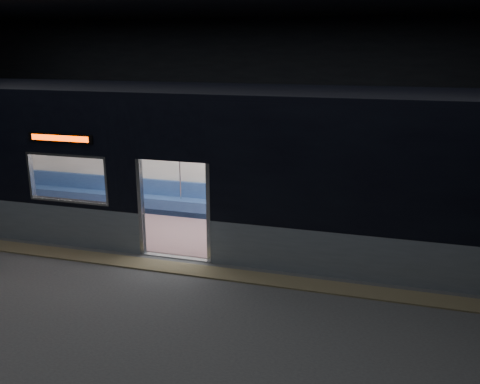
% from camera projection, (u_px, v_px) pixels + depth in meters
% --- Properties ---
extents(station_floor, '(24.00, 14.00, 0.01)m').
position_uv_depth(station_floor, '(154.00, 279.00, 9.51)').
color(station_floor, '#47494C').
rests_on(station_floor, ground).
extents(station_envelope, '(24.00, 14.00, 5.00)m').
position_uv_depth(station_envelope, '(144.00, 80.00, 8.49)').
color(station_envelope, black).
rests_on(station_envelope, station_floor).
extents(tactile_strip, '(22.80, 0.50, 0.03)m').
position_uv_depth(tactile_strip, '(166.00, 267.00, 10.01)').
color(tactile_strip, '#8C7F59').
rests_on(tactile_strip, station_floor).
extents(metro_car, '(18.00, 3.04, 3.35)m').
position_uv_depth(metro_car, '(200.00, 156.00, 11.35)').
color(metro_car, gray).
rests_on(metro_car, station_floor).
extents(passenger, '(0.37, 0.62, 1.27)m').
position_uv_depth(passenger, '(419.00, 207.00, 11.29)').
color(passenger, black).
rests_on(passenger, metro_car).
extents(handbag, '(0.28, 0.24, 0.14)m').
position_uv_depth(handbag, '(418.00, 214.00, 11.14)').
color(handbag, black).
rests_on(handbag, passenger).
extents(transit_map, '(1.11, 0.03, 0.72)m').
position_uv_depth(transit_map, '(349.00, 167.00, 11.79)').
color(transit_map, white).
rests_on(transit_map, metro_car).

